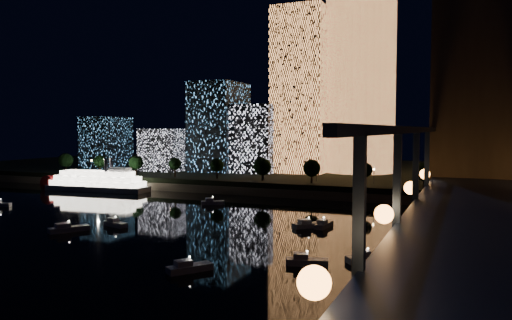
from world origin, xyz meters
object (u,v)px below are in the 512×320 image
Objects in this scene: riverboat at (93,182)px; tower_cylindrical at (360,79)px; tower_rectangular at (302,91)px; truss_bridge at (474,179)px.

tower_cylindrical is at bearing 38.37° from riverboat.
tower_rectangular is 100.95m from riverboat.
riverboat is at bearing -137.31° from tower_rectangular.
tower_cylindrical is 1.14× the size of tower_rectangular.
tower_cylindrical is 127.04m from riverboat.
tower_cylindrical is 27.62m from tower_rectangular.
tower_cylindrical is 1.82× the size of riverboat.
tower_cylindrical is at bearing 23.33° from tower_rectangular.
tower_rectangular is at bearing 42.69° from riverboat.
tower_rectangular is 0.28× the size of truss_bridge.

